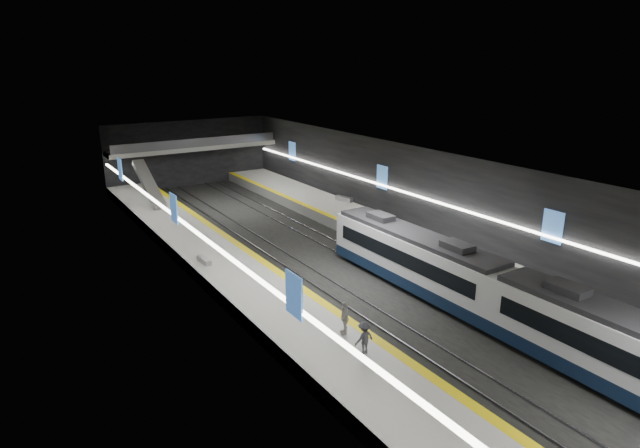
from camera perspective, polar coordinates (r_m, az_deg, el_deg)
ground at (r=38.54m, az=4.23°, el=-6.02°), size 70.00×70.00×0.00m
ceiling at (r=36.11m, az=4.52°, el=5.70°), size 20.00×70.00×0.04m
wall_left at (r=32.43m, az=-9.96°, el=-3.26°), size 0.04×70.00×8.00m
wall_right at (r=43.65m, az=14.96°, el=1.82°), size 0.04×70.00×8.00m
wall_back at (r=67.65m, az=-13.78°, el=7.33°), size 20.00×0.04×8.00m
platform_left at (r=34.73m, az=-5.83°, el=-7.91°), size 5.00×70.00×1.00m
tile_surface_left at (r=34.52m, az=-5.86°, el=-7.14°), size 5.00×70.00×0.02m
tactile_strip_left at (r=35.45m, az=-2.67°, el=-6.36°), size 0.60×70.00×0.02m
platform_right at (r=42.97m, az=12.32°, el=-3.14°), size 5.00×70.00×1.00m
tile_surface_right at (r=42.80m, az=12.36°, el=-2.51°), size 5.00×70.00×0.02m
tactile_strip_right at (r=41.34m, az=10.18°, el=-3.07°), size 0.60×70.00×0.02m
rails at (r=38.51m, az=4.23°, el=-5.94°), size 6.52×70.00×0.12m
train at (r=32.55m, az=18.98°, el=-7.36°), size 2.69×30.04×3.60m
ad_posters at (r=37.75m, az=3.48°, el=0.76°), size 19.94×53.50×2.20m
cove_light_left at (r=32.57m, az=-9.62°, el=-3.53°), size 0.25×68.60×0.12m
cove_light_right at (r=43.56m, az=14.76°, el=1.53°), size 0.25×68.60×0.12m
mezzanine_bridge at (r=65.55m, az=-13.25°, el=7.98°), size 20.00×3.00×1.50m
escalator at (r=57.30m, az=-17.80°, el=4.10°), size 1.20×7.50×3.92m
bench_left_far at (r=39.70m, az=-12.27°, el=-3.81°), size 0.56×1.63×0.39m
bench_right_far at (r=55.31m, az=2.59°, el=2.70°), size 1.08×2.07×0.49m
passenger_left_a at (r=29.12m, az=2.62°, el=-9.95°), size 0.84×1.19×1.87m
passenger_left_b at (r=27.39m, az=4.72°, el=-12.03°), size 1.16×0.71×1.74m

